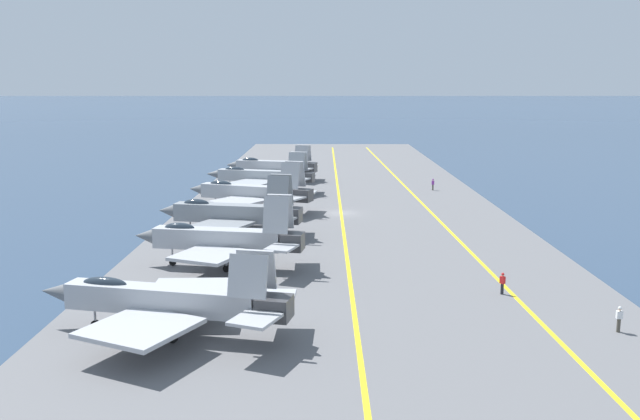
% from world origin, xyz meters
% --- Properties ---
extents(ground_plane, '(2000.00, 2000.00, 0.00)m').
position_xyz_m(ground_plane, '(0.00, 0.00, 0.00)').
color(ground_plane, '#2D425B').
extents(carrier_deck, '(201.71, 41.69, 0.40)m').
position_xyz_m(carrier_deck, '(0.00, 0.00, 0.20)').
color(carrier_deck, slate).
rests_on(carrier_deck, ground).
extents(deck_stripe_foul_line, '(181.47, 5.73, 0.01)m').
position_xyz_m(deck_stripe_foul_line, '(0.00, -11.47, 0.40)').
color(deck_stripe_foul_line, yellow).
rests_on(deck_stripe_foul_line, carrier_deck).
extents(deck_stripe_centerline, '(181.54, 0.36, 0.01)m').
position_xyz_m(deck_stripe_centerline, '(0.00, 0.00, 0.40)').
color(deck_stripe_centerline, yellow).
rests_on(deck_stripe_centerline, carrier_deck).
extents(parked_jet_nearest, '(13.96, 17.31, 5.87)m').
position_xyz_m(parked_jet_nearest, '(-42.41, 12.28, 2.74)').
color(parked_jet_nearest, '#A8AAAF').
rests_on(parked_jet_nearest, carrier_deck).
extents(parked_jet_second, '(13.04, 15.47, 6.67)m').
position_xyz_m(parked_jet_second, '(-26.08, 11.21, 3.03)').
color(parked_jet_second, '#A8AAAF').
rests_on(parked_jet_second, carrier_deck).
extents(parked_jet_third, '(13.20, 15.98, 6.73)m').
position_xyz_m(parked_jet_third, '(-13.02, 12.09, 2.87)').
color(parked_jet_third, gray).
rests_on(parked_jet_third, carrier_deck).
extents(parked_jet_fourth, '(13.63, 17.21, 6.63)m').
position_xyz_m(parked_jet_fourth, '(1.21, 11.51, 2.85)').
color(parked_jet_fourth, '#A8AAAF').
rests_on(parked_jet_fourth, carrier_deck).
extents(parked_jet_fifth, '(13.52, 16.98, 6.27)m').
position_xyz_m(parked_jet_fifth, '(16.28, 11.50, 2.96)').
color(parked_jet_fifth, '#9EA3A8').
rests_on(parked_jet_fifth, carrier_deck).
extents(parked_jet_sixth, '(12.35, 16.07, 6.05)m').
position_xyz_m(parked_jet_sixth, '(30.07, 10.98, 2.74)').
color(parked_jet_sixth, '#A8AAAF').
rests_on(parked_jet_sixth, carrier_deck).
extents(crew_red_vest, '(0.46, 0.44, 1.72)m').
position_xyz_m(crew_red_vest, '(-33.57, -11.64, 1.35)').
color(crew_red_vest, '#232328').
rests_on(crew_red_vest, carrier_deck).
extents(crew_purple_vest, '(0.28, 0.39, 1.80)m').
position_xyz_m(crew_purple_vest, '(18.89, -14.56, 1.39)').
color(crew_purple_vest, '#4C473D').
rests_on(crew_purple_vest, carrier_deck).
extents(crew_white_vest, '(0.26, 0.38, 1.76)m').
position_xyz_m(crew_white_vest, '(-41.68, -17.17, 1.37)').
color(crew_white_vest, '#4C473D').
rests_on(crew_white_vest, carrier_deck).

